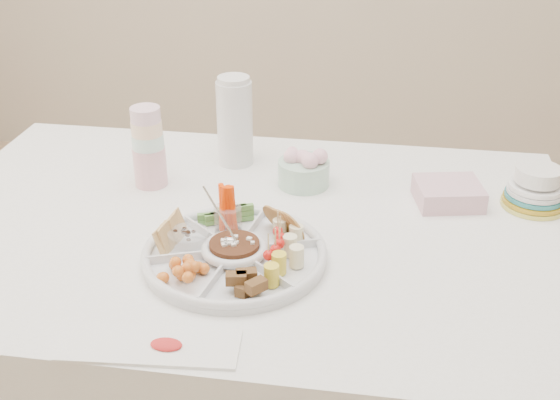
% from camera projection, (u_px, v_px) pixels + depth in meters
% --- Properties ---
extents(dining_table, '(1.52, 1.02, 0.76)m').
position_uv_depth(dining_table, '(247.00, 353.00, 1.78)').
color(dining_table, white).
rests_on(dining_table, floor).
extents(party_tray, '(0.49, 0.49, 0.04)m').
position_uv_depth(party_tray, '(235.00, 252.00, 1.46)').
color(party_tray, white).
rests_on(party_tray, dining_table).
extents(bean_dip, '(0.13, 0.13, 0.04)m').
position_uv_depth(bean_dip, '(235.00, 249.00, 1.45)').
color(bean_dip, '#412518').
rests_on(bean_dip, party_tray).
extents(tortillas, '(0.13, 0.13, 0.06)m').
position_uv_depth(tortillas, '(281.00, 222.00, 1.52)').
color(tortillas, tan).
rests_on(tortillas, party_tray).
extents(carrot_cucumber, '(0.15, 0.15, 0.11)m').
position_uv_depth(carrot_cucumber, '(226.00, 205.00, 1.55)').
color(carrot_cucumber, '#FD3A00').
rests_on(carrot_cucumber, party_tray).
extents(pita_raisins, '(0.15, 0.15, 0.07)m').
position_uv_depth(pita_raisins, '(177.00, 233.00, 1.48)').
color(pita_raisins, tan).
rests_on(pita_raisins, party_tray).
extents(cherries, '(0.13, 0.13, 0.04)m').
position_uv_depth(cherries, '(182.00, 269.00, 1.38)').
color(cherries, orange).
rests_on(cherries, party_tray).
extents(granola_chunks, '(0.13, 0.13, 0.05)m').
position_uv_depth(granola_chunks, '(244.00, 281.00, 1.34)').
color(granola_chunks, '#523917').
rests_on(granola_chunks, party_tray).
extents(banana_tomato, '(0.13, 0.13, 0.08)m').
position_uv_depth(banana_tomato, '(294.00, 247.00, 1.40)').
color(banana_tomato, '#DABE6B').
rests_on(banana_tomato, party_tray).
extents(cup_stack, '(0.08, 0.08, 0.23)m').
position_uv_depth(cup_stack, '(148.00, 143.00, 1.73)').
color(cup_stack, '#B4C1B1').
rests_on(cup_stack, dining_table).
extents(thermos, '(0.12, 0.12, 0.24)m').
position_uv_depth(thermos, '(235.00, 120.00, 1.84)').
color(thermos, silver).
rests_on(thermos, dining_table).
extents(flower_bowl, '(0.16, 0.16, 0.10)m').
position_uv_depth(flower_bowl, '(304.00, 167.00, 1.76)').
color(flower_bowl, '#AFD0BD').
rests_on(flower_bowl, dining_table).
extents(napkin_stack, '(0.18, 0.16, 0.05)m').
position_uv_depth(napkin_stack, '(448.00, 193.00, 1.69)').
color(napkin_stack, beige).
rests_on(napkin_stack, dining_table).
extents(plate_stack, '(0.17, 0.17, 0.10)m').
position_uv_depth(plate_stack, '(536.00, 188.00, 1.66)').
color(plate_stack, '#EFC657').
rests_on(plate_stack, dining_table).
extents(placemat, '(0.32, 0.13, 0.01)m').
position_uv_depth(placemat, '(150.00, 345.00, 1.22)').
color(placemat, white).
rests_on(placemat, dining_table).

